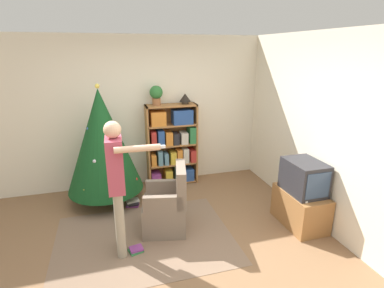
% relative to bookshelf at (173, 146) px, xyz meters
% --- Properties ---
extents(ground_plane, '(14.00, 14.00, 0.00)m').
position_rel_bookshelf_xyz_m(ground_plane, '(-0.41, -1.99, -0.71)').
color(ground_plane, '#846042').
extents(wall_back, '(8.00, 0.10, 2.60)m').
position_rel_bookshelf_xyz_m(wall_back, '(-0.41, 0.22, 0.59)').
color(wall_back, silver).
rests_on(wall_back, ground_plane).
extents(wall_right, '(0.10, 8.00, 2.60)m').
position_rel_bookshelf_xyz_m(wall_right, '(1.69, -1.99, 0.59)').
color(wall_right, silver).
rests_on(wall_right, ground_plane).
extents(area_rug, '(2.24, 1.67, 0.01)m').
position_rel_bookshelf_xyz_m(area_rug, '(-0.75, -1.61, -0.71)').
color(area_rug, '#7F6651').
rests_on(area_rug, ground_plane).
extents(bookshelf, '(0.89, 0.30, 1.46)m').
position_rel_bookshelf_xyz_m(bookshelf, '(0.00, 0.00, 0.00)').
color(bookshelf, '#A8703D').
rests_on(bookshelf, ground_plane).
extents(tv_stand, '(0.46, 0.76, 0.50)m').
position_rel_bookshelf_xyz_m(tv_stand, '(1.39, -1.84, -0.47)').
color(tv_stand, '#996638').
rests_on(tv_stand, ground_plane).
extents(television, '(0.42, 0.58, 0.44)m').
position_rel_bookshelf_xyz_m(television, '(1.39, -1.85, 0.00)').
color(television, '#28282D').
rests_on(television, tv_stand).
extents(game_remote, '(0.04, 0.12, 0.02)m').
position_rel_bookshelf_xyz_m(game_remote, '(1.26, -2.07, -0.21)').
color(game_remote, white).
rests_on(game_remote, tv_stand).
extents(christmas_tree, '(1.17, 1.17, 1.88)m').
position_rel_bookshelf_xyz_m(christmas_tree, '(-1.19, -0.38, 0.30)').
color(christmas_tree, '#4C3323').
rests_on(christmas_tree, ground_plane).
extents(armchair, '(0.68, 0.67, 0.92)m').
position_rel_bookshelf_xyz_m(armchair, '(-0.41, -1.45, -0.39)').
color(armchair, '#7A6B5B').
rests_on(armchair, ground_plane).
extents(standing_person, '(0.62, 0.48, 1.63)m').
position_rel_bookshelf_xyz_m(standing_person, '(-1.03, -1.78, 0.25)').
color(standing_person, '#9E937F').
rests_on(standing_person, ground_plane).
extents(potted_plant, '(0.22, 0.22, 0.33)m').
position_rel_bookshelf_xyz_m(potted_plant, '(-0.26, 0.01, 0.93)').
color(potted_plant, '#935B38').
rests_on(potted_plant, bookshelf).
extents(table_lamp, '(0.20, 0.20, 0.18)m').
position_rel_bookshelf_xyz_m(table_lamp, '(0.24, 0.01, 0.84)').
color(table_lamp, '#473828').
rests_on(table_lamp, bookshelf).
extents(book_pile_near_tree, '(0.22, 0.19, 0.11)m').
position_rel_bookshelf_xyz_m(book_pile_near_tree, '(-0.81, -0.69, -0.66)').
color(book_pile_near_tree, '#843889').
rests_on(book_pile_near_tree, ground_plane).
extents(book_pile_by_chair, '(0.19, 0.18, 0.05)m').
position_rel_bookshelf_xyz_m(book_pile_by_chair, '(-0.88, -1.82, -0.69)').
color(book_pile_by_chair, '#2D7A42').
rests_on(book_pile_by_chair, ground_plane).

